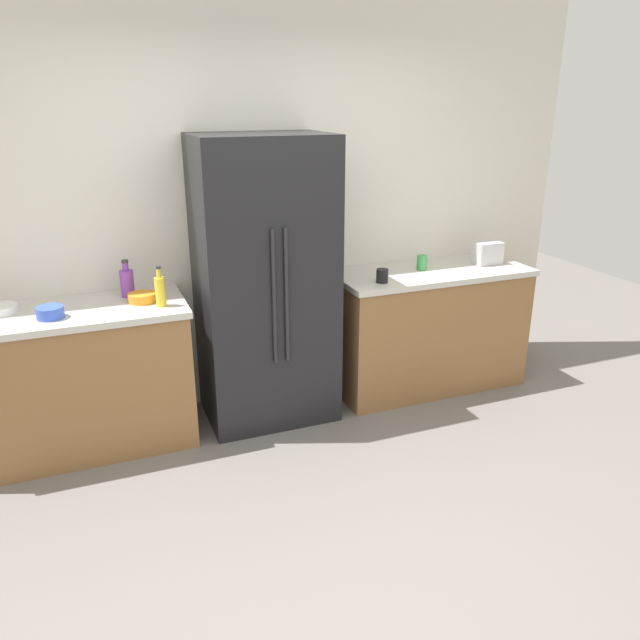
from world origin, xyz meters
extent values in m
plane|color=slate|center=(0.00, 0.00, 0.00)|extent=(10.01, 10.01, 0.00)
cube|color=silver|center=(0.00, 1.81, 1.44)|extent=(5.01, 0.10, 2.88)
cube|color=olive|center=(-1.20, 1.45, 0.43)|extent=(1.35, 0.60, 0.87)
cube|color=beige|center=(-1.20, 1.45, 0.89)|extent=(1.38, 0.63, 0.04)
cube|color=olive|center=(1.27, 1.45, 0.43)|extent=(1.41, 0.60, 0.87)
cube|color=beige|center=(1.27, 1.45, 0.89)|extent=(1.44, 0.63, 0.04)
cube|color=black|center=(0.02, 1.44, 0.94)|extent=(0.85, 0.61, 1.88)
cylinder|color=#262628|center=(-0.02, 1.12, 0.94)|extent=(0.02, 0.02, 0.85)
cylinder|color=#262628|center=(0.06, 1.12, 0.94)|extent=(0.02, 0.02, 0.85)
cube|color=silver|center=(1.75, 1.44, 0.99)|extent=(0.20, 0.14, 0.16)
cylinder|color=yellow|center=(-0.66, 1.32, 0.99)|extent=(0.06, 0.06, 0.18)
cylinder|color=yellow|center=(-0.66, 1.32, 1.11)|extent=(0.03, 0.03, 0.06)
cylinder|color=#333338|center=(-0.66, 1.32, 1.15)|extent=(0.03, 0.03, 0.02)
cylinder|color=purple|center=(-0.83, 1.58, 0.99)|extent=(0.08, 0.08, 0.17)
cylinder|color=purple|center=(-0.83, 1.58, 1.10)|extent=(0.04, 0.04, 0.05)
cylinder|color=#333338|center=(-0.83, 1.58, 1.13)|extent=(0.04, 0.04, 0.02)
cylinder|color=black|center=(0.79, 1.28, 0.95)|extent=(0.08, 0.08, 0.09)
cylinder|color=green|center=(1.21, 1.47, 0.96)|extent=(0.07, 0.07, 0.11)
cylinder|color=orange|center=(-0.76, 1.44, 0.93)|extent=(0.17, 0.17, 0.06)
cylinder|color=blue|center=(-1.28, 1.33, 0.94)|extent=(0.15, 0.15, 0.07)
camera|label=1|loc=(-1.06, -2.27, 2.08)|focal=34.52mm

